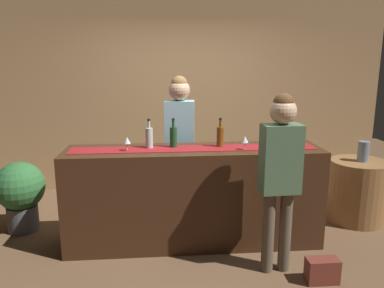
# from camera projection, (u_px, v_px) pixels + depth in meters

# --- Properties ---
(ground_plane) EXTENTS (10.00, 10.00, 0.00)m
(ground_plane) POSITION_uv_depth(u_px,v_px,m) (194.00, 241.00, 4.03)
(ground_plane) COLOR brown
(back_wall) EXTENTS (6.00, 0.12, 2.90)m
(back_wall) POSITION_uv_depth(u_px,v_px,m) (182.00, 91.00, 5.56)
(back_wall) COLOR tan
(back_wall) RESTS_ON ground
(bar_counter) EXTENTS (2.62, 0.60, 1.02)m
(bar_counter) POSITION_uv_depth(u_px,v_px,m) (194.00, 196.00, 3.92)
(bar_counter) COLOR #3D2314
(bar_counter) RESTS_ON ground
(counter_runner_cloth) EXTENTS (2.49, 0.28, 0.01)m
(counter_runner_cloth) POSITION_uv_depth(u_px,v_px,m) (194.00, 148.00, 3.81)
(counter_runner_cloth) COLOR maroon
(counter_runner_cloth) RESTS_ON bar_counter
(wine_bottle_clear) EXTENTS (0.07, 0.07, 0.30)m
(wine_bottle_clear) POSITION_uv_depth(u_px,v_px,m) (149.00, 137.00, 3.81)
(wine_bottle_clear) COLOR #B2C6C1
(wine_bottle_clear) RESTS_ON bar_counter
(wine_bottle_green) EXTENTS (0.07, 0.07, 0.30)m
(wine_bottle_green) POSITION_uv_depth(u_px,v_px,m) (173.00, 137.00, 3.84)
(wine_bottle_green) COLOR #194723
(wine_bottle_green) RESTS_ON bar_counter
(wine_bottle_amber) EXTENTS (0.07, 0.07, 0.30)m
(wine_bottle_amber) POSITION_uv_depth(u_px,v_px,m) (220.00, 136.00, 3.87)
(wine_bottle_amber) COLOR brown
(wine_bottle_amber) RESTS_ON bar_counter
(wine_glass_near_customer) EXTENTS (0.07, 0.07, 0.14)m
(wine_glass_near_customer) POSITION_uv_depth(u_px,v_px,m) (245.00, 140.00, 3.72)
(wine_glass_near_customer) COLOR silver
(wine_glass_near_customer) RESTS_ON bar_counter
(wine_glass_mid_counter) EXTENTS (0.07, 0.07, 0.14)m
(wine_glass_mid_counter) POSITION_uv_depth(u_px,v_px,m) (127.00, 141.00, 3.68)
(wine_glass_mid_counter) COLOR silver
(wine_glass_mid_counter) RESTS_ON bar_counter
(bartender) EXTENTS (0.36, 0.24, 1.74)m
(bartender) POSITION_uv_depth(u_px,v_px,m) (180.00, 133.00, 4.35)
(bartender) COLOR #26262B
(bartender) RESTS_ON ground
(customer_sipping) EXTENTS (0.35, 0.23, 1.64)m
(customer_sipping) POSITION_uv_depth(u_px,v_px,m) (280.00, 166.00, 3.27)
(customer_sipping) COLOR brown
(customer_sipping) RESTS_ON ground
(round_side_table) EXTENTS (0.68, 0.68, 0.74)m
(round_side_table) POSITION_uv_depth(u_px,v_px,m) (357.00, 191.00, 4.50)
(round_side_table) COLOR olive
(round_side_table) RESTS_ON ground
(vase_on_side_table) EXTENTS (0.13, 0.13, 0.24)m
(vase_on_side_table) POSITION_uv_depth(u_px,v_px,m) (363.00, 151.00, 4.39)
(vase_on_side_table) COLOR slate
(vase_on_side_table) RESTS_ON round_side_table
(potted_plant_tall) EXTENTS (0.55, 0.55, 0.80)m
(potted_plant_tall) POSITION_uv_depth(u_px,v_px,m) (20.00, 192.00, 4.21)
(potted_plant_tall) COLOR #4C4C51
(potted_plant_tall) RESTS_ON ground
(handbag) EXTENTS (0.28, 0.14, 0.22)m
(handbag) POSITION_uv_depth(u_px,v_px,m) (322.00, 271.00, 3.27)
(handbag) COLOR brown
(handbag) RESTS_ON ground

